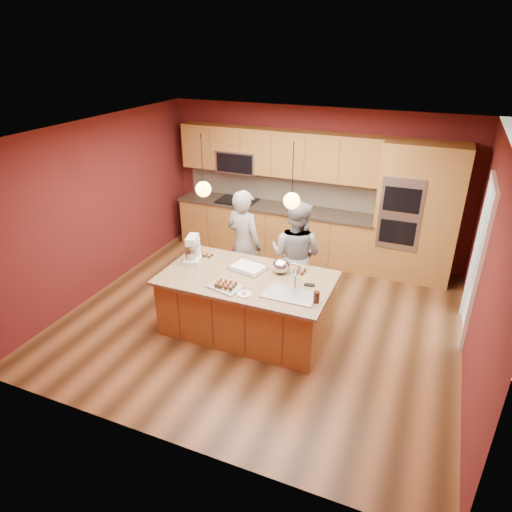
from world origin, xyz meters
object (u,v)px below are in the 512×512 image
at_px(stand_mixer, 193,251).
at_px(mixing_bowl, 281,266).
at_px(person_right, 296,255).
at_px(person_left, 244,244).
at_px(island, 248,303).

xyz_separation_m(stand_mixer, mixing_bowl, (1.27, 0.17, -0.07)).
bearing_deg(mixing_bowl, stand_mixer, -172.16).
distance_m(person_right, stand_mixer, 1.51).
bearing_deg(stand_mixer, person_right, 16.13).
height_order(person_left, person_right, person_left).
relative_size(person_left, person_right, 1.03).
xyz_separation_m(person_left, person_right, (0.84, 0.00, -0.03)).
xyz_separation_m(island, stand_mixer, (-0.91, 0.13, 0.58)).
height_order(island, mixing_bowl, island).
bearing_deg(person_left, stand_mixer, 74.60).
height_order(person_right, mixing_bowl, person_right).
xyz_separation_m(island, person_right, (0.38, 0.90, 0.41)).
bearing_deg(person_right, stand_mixer, 38.99).
height_order(island, person_left, person_left).
bearing_deg(mixing_bowl, island, -140.42).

